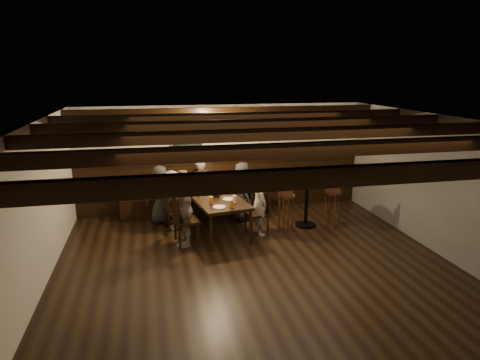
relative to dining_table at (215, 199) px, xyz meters
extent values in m
plane|color=black|center=(0.41, -2.06, -0.67)|extent=(7.00, 7.00, 0.00)
plane|color=black|center=(0.41, -2.06, 1.73)|extent=(7.00, 7.00, 0.00)
plane|color=beige|center=(0.41, 1.44, 0.53)|extent=(6.50, 0.00, 6.50)
plane|color=#50504E|center=(3.66, -2.06, 0.53)|extent=(0.00, 7.00, 7.00)
plane|color=beige|center=(-2.84, -2.06, 0.53)|extent=(0.00, 7.00, 7.00)
cube|color=black|center=(0.41, 1.40, -0.12)|extent=(6.50, 0.08, 1.10)
cube|color=black|center=(-0.39, 1.14, -0.44)|extent=(3.00, 0.45, 0.45)
cube|color=black|center=(-0.39, 1.34, 1.08)|extent=(0.62, 0.12, 0.72)
cube|color=black|center=(-0.39, 1.27, 1.08)|extent=(0.50, 0.02, 0.58)
cube|color=black|center=(0.41, -4.96, 1.64)|extent=(6.50, 0.10, 0.16)
cube|color=black|center=(0.41, -3.80, 1.64)|extent=(6.50, 0.10, 0.16)
cube|color=black|center=(0.41, -2.64, 1.64)|extent=(6.50, 0.10, 0.16)
cube|color=black|center=(0.41, -1.48, 1.64)|extent=(6.50, 0.10, 0.16)
cube|color=black|center=(0.41, -0.32, 1.64)|extent=(6.50, 0.10, 0.16)
cube|color=black|center=(0.41, 0.84, 1.64)|extent=(6.50, 0.10, 0.16)
sphere|color=#FFE099|center=(-2.34, 0.82, 1.52)|extent=(0.07, 0.07, 0.07)
sphere|color=#FFE099|center=(-0.96, 0.82, 1.52)|extent=(0.07, 0.07, 0.07)
sphere|color=#FFE099|center=(0.41, 0.82, 1.52)|extent=(0.07, 0.07, 0.07)
sphere|color=#FFE099|center=(1.79, 0.82, 1.52)|extent=(0.07, 0.07, 0.07)
sphere|color=#FFE099|center=(3.16, 0.82, 1.52)|extent=(0.07, 0.07, 0.07)
cube|color=black|center=(0.00, 0.00, 0.03)|extent=(1.17, 2.05, 0.06)
cylinder|color=black|center=(-0.23, -0.96, -0.33)|extent=(0.06, 0.06, 0.67)
cylinder|color=black|center=(-0.52, 0.84, -0.33)|extent=(0.06, 0.06, 0.67)
cylinder|color=black|center=(0.52, -0.84, -0.33)|extent=(0.06, 0.06, 0.67)
cylinder|color=black|center=(0.23, 0.96, -0.33)|extent=(0.06, 0.06, 0.67)
cube|color=black|center=(-0.76, 0.33, -0.23)|extent=(0.49, 0.49, 0.05)
cube|color=black|center=(-0.95, 0.30, 0.03)|extent=(0.11, 0.42, 0.46)
cube|color=black|center=(-0.62, -0.56, -0.21)|extent=(0.50, 0.50, 0.05)
cube|color=black|center=(-0.82, -0.59, 0.05)|extent=(0.11, 0.44, 0.48)
cube|color=black|center=(0.62, 0.56, -0.21)|extent=(0.51, 0.51, 0.05)
cube|color=black|center=(0.82, 0.59, 0.06)|extent=(0.11, 0.45, 0.49)
cube|color=black|center=(0.76, -0.33, -0.25)|extent=(0.47, 0.47, 0.05)
cube|color=black|center=(0.94, -0.30, 0.00)|extent=(0.10, 0.41, 0.45)
imported|color=#2A2A2C|center=(-1.03, 0.75, -0.05)|extent=(0.65, 0.48, 1.23)
imported|color=gray|center=(-0.17, 1.04, -0.04)|extent=(0.50, 0.37, 1.26)
imported|color=maroon|center=(0.75, 1.03, -0.08)|extent=(0.64, 0.53, 1.18)
imported|color=gray|center=(-0.81, 0.33, -0.06)|extent=(0.57, 0.84, 1.21)
imported|color=gray|center=(-0.67, -0.56, 0.04)|extent=(0.47, 0.88, 1.42)
imported|color=#242527|center=(0.67, 0.56, -0.04)|extent=(0.49, 0.67, 1.26)
imported|color=#A7978D|center=(0.81, -0.33, -0.02)|extent=(0.38, 0.52, 1.29)
cylinder|color=#BF7219|center=(-0.39, 0.65, 0.13)|extent=(0.07, 0.07, 0.14)
cylinder|color=#BF7219|center=(0.14, 0.68, 0.13)|extent=(0.07, 0.07, 0.14)
cylinder|color=#BF7219|center=(-0.31, 0.05, 0.13)|extent=(0.07, 0.07, 0.14)
cylinder|color=silver|center=(0.26, 0.24, 0.13)|extent=(0.07, 0.07, 0.14)
cylinder|color=#BF7219|center=(-0.15, -0.48, 0.13)|extent=(0.07, 0.07, 0.14)
cylinder|color=silver|center=(0.28, -0.51, 0.13)|extent=(0.07, 0.07, 0.14)
cylinder|color=#BF7219|center=(0.18, -0.78, 0.13)|extent=(0.07, 0.07, 0.14)
cylinder|color=white|center=(-0.04, -0.71, 0.07)|extent=(0.24, 0.24, 0.01)
cylinder|color=white|center=(0.23, -0.27, 0.07)|extent=(0.24, 0.24, 0.01)
cube|color=black|center=(0.01, -0.05, 0.12)|extent=(0.15, 0.10, 0.12)
cylinder|color=beige|center=(0.07, 0.32, 0.08)|extent=(0.05, 0.05, 0.05)
cylinder|color=black|center=(1.88, -0.09, -0.65)|extent=(0.43, 0.43, 0.04)
cylinder|color=black|center=(1.88, -0.09, -0.15)|extent=(0.07, 0.07, 0.99)
cylinder|color=black|center=(1.88, -0.09, 0.36)|extent=(0.59, 0.59, 0.05)
cylinder|color=#341E10|center=(1.38, -0.29, 0.06)|extent=(0.34, 0.34, 0.05)
cube|color=#341E10|center=(1.31, -0.43, 0.24)|extent=(0.28, 0.15, 0.32)
cylinder|color=#341E10|center=(2.38, -0.24, 0.06)|extent=(0.34, 0.34, 0.05)
cube|color=#341E10|center=(2.30, -0.38, 0.24)|extent=(0.28, 0.16, 0.32)
camera|label=1|loc=(-1.23, -7.98, 2.44)|focal=32.00mm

